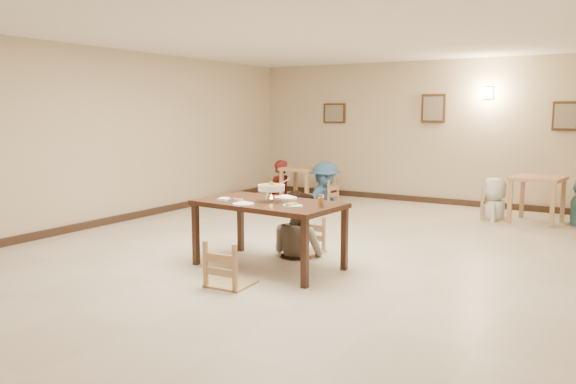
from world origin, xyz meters
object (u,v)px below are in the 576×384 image
Objects in this scene: bg_chair_lr at (325,181)px; bg_chair_rl at (495,193)px; main_diner at (299,190)px; bg_diner_c at (496,177)px; drink_glass at (321,201)px; bg_diner_b at (325,162)px; chair_near at (230,242)px; bg_chair_ll at (279,179)px; bg_table_right at (538,185)px; curry_warmer at (271,188)px; bg_diner_a at (279,160)px; chair_far at (306,221)px; main_table at (269,208)px; bg_table_left at (301,174)px.

bg_chair_rl is (3.47, -0.08, 0.01)m from bg_chair_lr.
main_diner reaches higher than bg_diner_c.
bg_diner_b is at bearing 116.78° from drink_glass.
bg_chair_rl is at bearing -110.80° from chair_near.
bg_chair_ll is 0.59× the size of bg_diner_c.
bg_table_right is 0.94× the size of bg_chair_rl.
main_diner is 1.16× the size of bg_diner_c.
bg_diner_a is (-2.92, 4.85, -0.13)m from curry_warmer.
curry_warmer is at bearing -139.44° from bg_chair_ll.
bg_chair_rl reaches higher than drink_glass.
bg_diner_b is at bearing -85.74° from bg_chair_lr.
bg_chair_lr is (-2.45, 4.85, -0.42)m from drink_glass.
bg_table_right is 5.33m from bg_chair_ll.
curry_warmer is 0.39× the size of bg_chair_lr.
bg_diner_a is 4.64m from bg_diner_c.
bg_diner_b is 3.48m from bg_diner_c.
bg_diner_a is (0.00, 0.00, 0.42)m from bg_chair_ll.
bg_diner_b is (-1.75, 5.67, 0.39)m from chair_near.
chair_near reaches higher than bg_chair_ll.
bg_diner_b reaches higher than chair_far.
bg_chair_lr is 0.97× the size of bg_chair_rl.
chair_near is at bearing -143.35° from bg_chair_ll.
main_table is 12.87× the size of drink_glass.
main_diner reaches higher than main_table.
bg_chair_ll is (-2.88, 4.86, -0.30)m from main_table.
bg_table_left is at bearing 98.63° from bg_diner_b.
main_table is at bearing -93.78° from chair_far.
bg_chair_lr is 0.62× the size of bg_diner_c.
bg_table_right is at bearing 0.19° from bg_table_left.
curry_warmer is 5.06m from bg_diner_c.
drink_glass is 6.09m from bg_chair_ll.
bg_chair_lr is 3.47m from bg_chair_rl.
bg_diner_a reaches higher than curry_warmer.
bg_diner_a is 1.17m from bg_diner_b.
curry_warmer is at bearing -91.42° from chair_far.
bg_chair_lr is (-1.72, 4.84, -0.28)m from main_table.
chair_far is 0.99m from curry_warmer.
bg_chair_ll is at bearing -66.55° from chair_near.
chair_far is at bearing -94.52° from chair_near.
bg_chair_lr is (-4.16, -0.00, -0.20)m from bg_table_right.
bg_diner_c is at bearing -110.80° from chair_near.
bg_table_right is 4.17m from bg_chair_lr.
bg_chair_lr is 1.23m from bg_diner_a.
bg_chair_rl is at bearing 101.36° from bg_diner_a.
bg_chair_ll is 0.42m from bg_diner_a.
bg_diner_c reaches higher than bg_chair_rl.
drink_glass is 4.89m from bg_diner_c.
bg_chair_ll is 0.51× the size of bg_diner_b.
drink_glass is 5.44m from bg_diner_b.
bg_table_right is 1.02× the size of bg_chair_ll.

